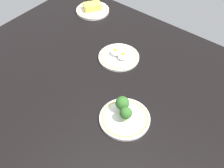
{
  "coord_description": "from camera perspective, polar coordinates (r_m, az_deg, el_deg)",
  "views": [
    {
      "loc": [
        47.74,
        -59.68,
        87.71
      ],
      "look_at": [
        0.0,
        0.0,
        6.0
      ],
      "focal_mm": 45.21,
      "sensor_mm": 36.0,
      "label": 1
    }
  ],
  "objects": [
    {
      "name": "plate_eggs",
      "position": [
        1.25,
        1.42,
        5.62
      ],
      "size": [
        18.03,
        18.03,
        4.44
      ],
      "color": "white",
      "rests_on": "dining_table"
    },
    {
      "name": "plate_broccoli",
      "position": [
        1.02,
        2.54,
        -6.28
      ],
      "size": [
        18.51,
        18.51,
        7.84
      ],
      "color": "white",
      "rests_on": "dining_table"
    },
    {
      "name": "dining_table",
      "position": [
        1.15,
        0.0,
        -1.36
      ],
      "size": [
        140.21,
        104.97,
        4.0
      ],
      "primitive_type": "cube",
      "color": "black",
      "rests_on": "ground"
    },
    {
      "name": "plate_cheese",
      "position": [
        1.56,
        -3.95,
        14.85
      ],
      "size": [
        17.42,
        17.42,
        4.67
      ],
      "color": "white",
      "rests_on": "dining_table"
    }
  ]
}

